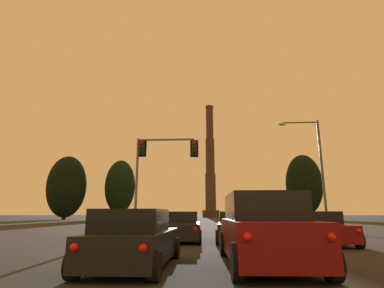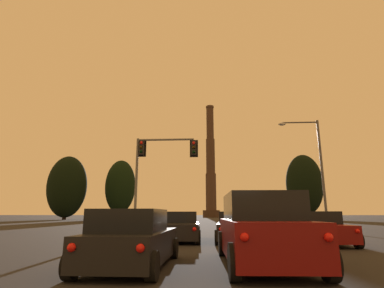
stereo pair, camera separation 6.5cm
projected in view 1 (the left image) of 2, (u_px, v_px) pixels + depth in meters
sedan_center_lane_front at (237, 227)px, 14.87m from camera, size 2.19×4.78×1.43m
hatchback_left_lane_second at (134, 240)px, 7.61m from camera, size 1.96×4.13×1.44m
suv_center_lane_second at (263, 230)px, 7.99m from camera, size 2.21×4.95×1.86m
sedan_left_lane_front at (181, 227)px, 15.07m from camera, size 2.17×4.77×1.43m
sedan_right_lane_front at (318, 228)px, 13.68m from camera, size 2.06×4.73×1.43m
traffic_light_far_right at (252, 201)px, 56.36m from camera, size 0.78×0.50×5.54m
traffic_light_overhead_left at (157, 160)px, 21.03m from camera, size 4.50×0.50×6.58m
street_lamp at (315, 161)px, 24.65m from camera, size 3.39×0.36×9.05m
smokestack at (210, 171)px, 111.21m from camera, size 6.11×6.11×42.30m
treeline_left_mid at (120, 186)px, 73.18m from camera, size 7.32×6.59×14.28m
treeline_right_mid at (304, 184)px, 70.87m from camera, size 8.45×7.60×15.19m
treeline_center_right at (67, 186)px, 68.69m from camera, size 8.86×7.98×14.44m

